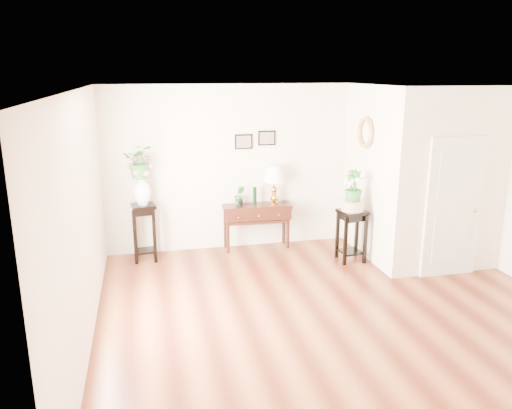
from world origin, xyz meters
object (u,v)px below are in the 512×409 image
object	(u,v)px
table_lamp	(274,184)
plant_stand_b	(351,236)
plant_stand_a	(145,232)
console_table	(257,226)

from	to	relation	value
table_lamp	plant_stand_b	world-z (taller)	table_lamp
plant_stand_b	table_lamp	bearing A→B (deg)	138.91
table_lamp	plant_stand_a	distance (m)	2.31
console_table	plant_stand_b	distance (m)	1.64
plant_stand_a	table_lamp	bearing A→B (deg)	4.02
console_table	table_lamp	xyz separation A→B (m)	(0.31, 0.00, 0.74)
table_lamp	plant_stand_a	xyz separation A→B (m)	(-2.21, -0.16, -0.67)
console_table	table_lamp	distance (m)	0.80
console_table	plant_stand_b	world-z (taller)	plant_stand_b
table_lamp	plant_stand_a	bearing A→B (deg)	-175.98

